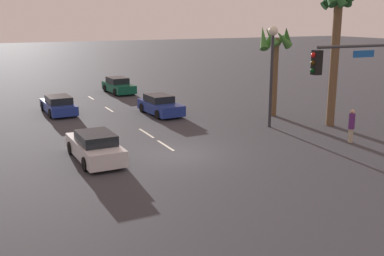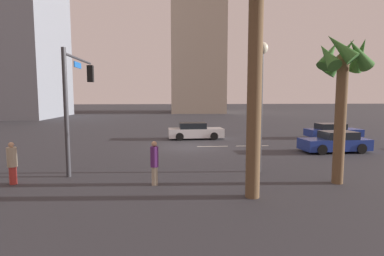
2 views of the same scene
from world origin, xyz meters
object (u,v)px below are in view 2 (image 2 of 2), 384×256
at_px(streetlamp, 261,82).
at_px(building_0, 197,57).
at_px(building_2, 5,18).
at_px(pedestrian_0, 154,162).
at_px(palm_tree_0, 342,73).
at_px(traffic_signal, 77,90).
at_px(pedestrian_2, 12,162).
at_px(palm_tree_1, 257,16).
at_px(car_3, 333,131).
at_px(car_0, 195,131).
at_px(car_2, 335,142).

bearing_deg(streetlamp, building_0, -92.43).
height_order(streetlamp, building_2, building_2).
height_order(building_0, building_2, building_2).
bearing_deg(building_0, pedestrian_0, 84.86).
xyz_separation_m(streetlamp, palm_tree_0, (-2.65, 2.12, 0.27)).
distance_m(traffic_signal, streetlamp, 8.90).
xyz_separation_m(palm_tree_0, building_2, (33.05, -41.63, 11.57)).
bearing_deg(pedestrian_2, palm_tree_1, 165.73).
distance_m(car_3, pedestrian_2, 23.82).
xyz_separation_m(car_0, palm_tree_0, (-4.69, 13.46, 3.89)).
height_order(car_2, pedestrian_2, pedestrian_2).
relative_size(car_0, palm_tree_1, 0.53).
relative_size(building_0, building_2, 0.74).
distance_m(pedestrian_2, building_0, 57.16).
bearing_deg(car_2, pedestrian_2, 18.90).
height_order(car_2, streetlamp, streetlamp).
height_order(traffic_signal, streetlamp, streetlamp).
height_order(pedestrian_0, palm_tree_1, palm_tree_1).
relative_size(pedestrian_0, palm_tree_0, 0.30).
relative_size(pedestrian_2, palm_tree_1, 0.20).
distance_m(pedestrian_0, pedestrian_2, 5.83).
bearing_deg(building_2, palm_tree_0, 130.38).
relative_size(palm_tree_1, building_0, 0.37).
bearing_deg(car_0, building_2, -44.81).
height_order(traffic_signal, pedestrian_2, traffic_signal).
distance_m(car_0, pedestrian_2, 15.25).
distance_m(car_2, car_3, 7.14).
relative_size(car_0, pedestrian_2, 2.63).
xyz_separation_m(pedestrian_0, building_0, (-7.16, -55.20, 10.91)).
distance_m(car_3, traffic_signal, 21.10).
relative_size(streetlamp, palm_tree_0, 0.99).
bearing_deg(traffic_signal, palm_tree_0, 162.74).
height_order(streetlamp, palm_tree_0, palm_tree_0).
distance_m(pedestrian_0, building_2, 50.87).
xyz_separation_m(car_2, palm_tree_1, (7.74, 8.24, 5.67)).
bearing_deg(streetlamp, car_3, -131.75).
xyz_separation_m(car_3, building_2, (40.17, -28.56, 15.51)).
relative_size(car_2, streetlamp, 0.72).
height_order(car_2, palm_tree_0, palm_tree_0).
height_order(car_0, palm_tree_1, palm_tree_1).
distance_m(car_3, palm_tree_1, 19.17).
distance_m(car_0, palm_tree_1, 15.98).
bearing_deg(building_2, car_2, 138.49).
bearing_deg(traffic_signal, pedestrian_0, 139.94).
height_order(palm_tree_0, building_0, building_0).
height_order(car_3, building_2, building_2).
bearing_deg(building_2, car_0, 137.12).
distance_m(streetlamp, pedestrian_2, 11.28).
distance_m(car_2, palm_tree_1, 12.65).
relative_size(car_3, traffic_signal, 0.81).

